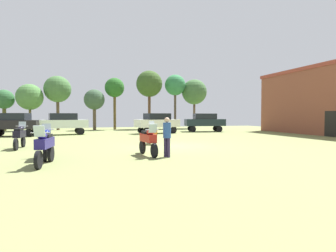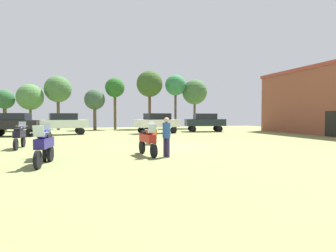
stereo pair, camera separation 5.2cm
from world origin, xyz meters
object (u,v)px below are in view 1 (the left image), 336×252
(car_5, at_px, (14,123))
(car_4, at_px, (63,122))
(car_1, at_px, (157,122))
(tree_5, at_px, (194,92))
(tree_7, at_px, (30,97))
(tree_2, at_px, (58,90))
(motorcycle_5, at_px, (153,133))
(tree_6, at_px, (94,100))
(motorcycle_1, at_px, (46,142))
(car_2, at_px, (205,121))
(tree_4, at_px, (4,100))
(tree_9, at_px, (175,86))
(motorcycle_7, at_px, (45,145))
(tree_3, at_px, (149,84))
(motorcycle_4, at_px, (148,140))
(tree_1, at_px, (115,88))
(person_1, at_px, (167,134))
(motorcycle_3, at_px, (20,135))

(car_5, bearing_deg, car_4, -68.82)
(car_1, distance_m, car_4, 8.88)
(tree_5, xyz_separation_m, tree_7, (-20.76, -0.47, -1.11))
(tree_2, height_order, tree_5, tree_5)
(motorcycle_5, bearing_deg, tree_6, 104.90)
(motorcycle_1, xyz_separation_m, car_2, (14.08, 15.41, 0.46))
(tree_4, xyz_separation_m, tree_9, (20.75, 0.16, 2.29))
(motorcycle_7, xyz_separation_m, tree_2, (-2.04, 25.01, 4.22))
(tree_3, relative_size, tree_6, 1.55)
(car_2, xyz_separation_m, tree_4, (-21.67, 7.68, 2.40))
(motorcycle_4, distance_m, motorcycle_7, 4.31)
(car_2, bearing_deg, tree_4, 80.98)
(motorcycle_5, relative_size, tree_7, 0.38)
(car_5, bearing_deg, car_2, -75.27)
(car_5, distance_m, tree_4, 9.97)
(motorcycle_4, height_order, tree_9, tree_9)
(tree_1, height_order, tree_4, tree_1)
(motorcycle_4, bearing_deg, tree_6, -93.95)
(tree_2, bearing_deg, person_1, -74.40)
(car_4, bearing_deg, tree_6, -33.49)
(motorcycle_4, height_order, tree_2, tree_2)
(tree_5, xyz_separation_m, tree_6, (-13.51, -0.99, -1.36))
(car_5, relative_size, tree_3, 0.59)
(car_5, distance_m, tree_1, 13.62)
(tree_6, bearing_deg, tree_5, 4.21)
(tree_1, xyz_separation_m, tree_5, (10.99, 0.24, -0.19))
(motorcycle_4, distance_m, car_1, 14.94)
(person_1, relative_size, tree_1, 0.26)
(tree_5, bearing_deg, tree_4, -179.89)
(tree_4, bearing_deg, motorcycle_3, -73.27)
(person_1, distance_m, tree_2, 25.66)
(tree_3, distance_m, tree_4, 17.28)
(motorcycle_3, xyz_separation_m, car_2, (15.95, 11.33, 0.45))
(tree_3, bearing_deg, motorcycle_1, -112.33)
(car_5, bearing_deg, person_1, -137.62)
(motorcycle_5, xyz_separation_m, car_2, (8.46, 10.98, 0.46))
(motorcycle_4, xyz_separation_m, tree_2, (-6.15, 23.71, 4.24))
(motorcycle_3, height_order, car_1, car_1)
(car_4, height_order, person_1, car_4)
(motorcycle_1, xyz_separation_m, person_1, (4.96, -1.04, 0.29))
(car_2, xyz_separation_m, tree_1, (-9.13, 7.49, 4.06))
(motorcycle_7, xyz_separation_m, car_2, (13.89, 17.03, 0.45))
(tree_4, bearing_deg, motorcycle_5, -54.71)
(motorcycle_1, height_order, motorcycle_4, motorcycle_1)
(car_2, bearing_deg, car_4, 103.30)
(motorcycle_5, xyz_separation_m, tree_7, (-10.44, 18.23, 3.21))
(tree_1, height_order, tree_9, tree_9)
(motorcycle_1, relative_size, car_2, 0.46)
(motorcycle_3, xyz_separation_m, tree_1, (6.82, 18.83, 4.51))
(motorcycle_3, height_order, person_1, person_1)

